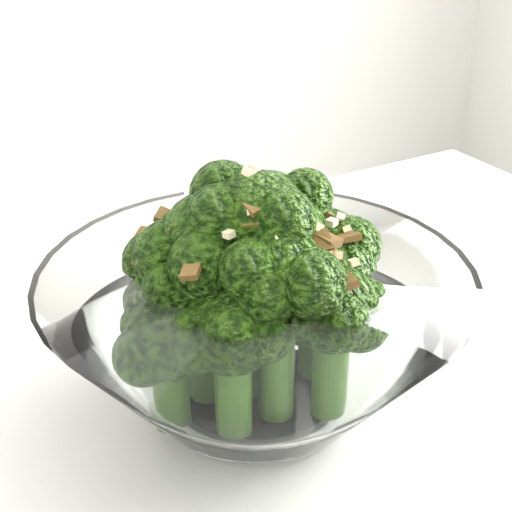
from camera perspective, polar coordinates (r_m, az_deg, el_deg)
name	(u,v)px	position (r m, az deg, el deg)	size (l,w,h in m)	color
broccoli_dish	(254,322)	(0.45, -0.13, -4.81)	(0.24, 0.24, 0.15)	white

